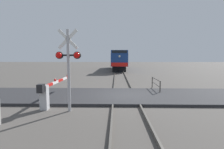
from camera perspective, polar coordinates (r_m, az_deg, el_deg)
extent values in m
plane|color=#514C47|center=(11.66, 4.04, -7.27)|extent=(160.00, 160.00, 0.00)
cube|color=#59544C|center=(11.63, 0.48, -6.91)|extent=(0.08, 80.00, 0.15)
cube|color=#59544C|center=(11.70, 7.58, -6.88)|extent=(0.08, 80.00, 0.15)
cube|color=#2D2D30|center=(11.64, 4.04, -6.90)|extent=(36.00, 4.74, 0.15)
cube|color=black|center=(32.10, 2.30, 1.99)|extent=(2.40, 3.20, 1.05)
cube|color=black|center=(41.07, 2.09, 2.81)|extent=(2.40, 3.20, 1.05)
cube|color=navy|center=(36.53, 2.19, 4.97)|extent=(2.83, 16.34, 2.16)
cube|color=navy|center=(29.84, 2.40, 7.37)|extent=(2.77, 2.95, 0.52)
cube|color=black|center=(28.34, 2.46, 7.46)|extent=(2.40, 0.06, 0.41)
cube|color=red|center=(28.34, 2.44, 3.27)|extent=(2.69, 0.08, 0.64)
sphere|color=#F2EACC|center=(28.31, 2.45, 5.95)|extent=(0.36, 0.36, 0.36)
cylinder|color=#ADADB2|center=(8.56, -13.93, 1.07)|extent=(0.14, 0.14, 3.90)
cube|color=white|center=(8.57, -14.18, 11.11)|extent=(0.95, 0.04, 0.95)
cube|color=white|center=(8.57, -14.18, 11.11)|extent=(0.95, 0.04, 0.95)
cube|color=black|center=(8.53, -14.06, 6.10)|extent=(1.04, 0.08, 0.08)
sphere|color=red|center=(8.56, -16.96, 6.02)|extent=(0.28, 0.28, 0.28)
sphere|color=red|center=(8.34, -11.44, 6.17)|extent=(0.28, 0.28, 0.28)
cylinder|color=black|center=(8.67, -16.71, 6.02)|extent=(0.34, 0.14, 0.34)
cylinder|color=black|center=(8.45, -11.26, 6.16)|extent=(0.34, 0.14, 0.34)
cube|color=silver|center=(9.38, -21.18, -6.99)|extent=(0.36, 0.36, 1.24)
cube|color=black|center=(8.97, -22.16, -4.23)|extent=(0.28, 0.36, 0.40)
cube|color=red|center=(9.89, -19.83, -3.24)|extent=(0.10, 0.92, 0.14)
cube|color=white|center=(10.75, -18.05, -2.49)|extent=(0.10, 0.92, 0.14)
cube|color=red|center=(11.62, -16.55, -1.85)|extent=(0.10, 0.92, 0.14)
cube|color=white|center=(12.49, -15.25, -1.29)|extent=(0.10, 0.92, 0.14)
cube|color=red|center=(13.38, -14.13, -0.81)|extent=(0.10, 0.92, 0.14)
sphere|color=red|center=(10.76, -18.02, -1.73)|extent=(0.14, 0.14, 0.14)
sphere|color=red|center=(13.26, -14.27, -0.26)|extent=(0.14, 0.14, 0.14)
cylinder|color=#4C4742|center=(12.72, 15.39, -4.18)|extent=(0.08, 0.08, 0.95)
cylinder|color=#4C4742|center=(15.29, 12.97, -2.47)|extent=(0.08, 0.08, 0.95)
cylinder|color=#4C4742|center=(13.94, 14.11, -1.48)|extent=(0.06, 2.67, 0.06)
cylinder|color=#4C4742|center=(14.00, 14.07, -3.06)|extent=(0.06, 2.67, 0.06)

